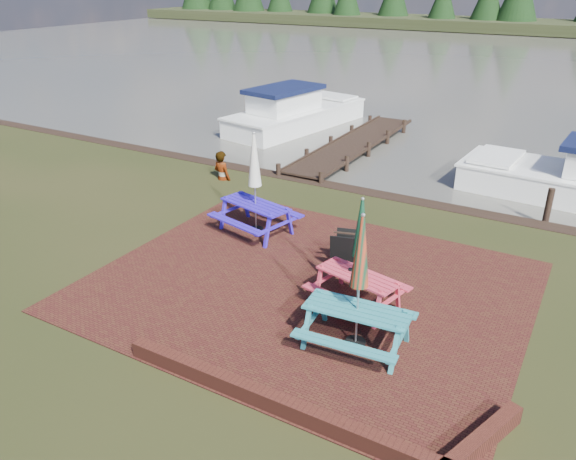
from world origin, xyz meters
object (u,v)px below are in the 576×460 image
at_px(picnic_table_red, 358,270).
at_px(picnic_table_blue, 255,199).
at_px(person, 221,152).
at_px(jetty, 352,145).
at_px(boat_jetty, 294,114).
at_px(chalkboard, 345,250).
at_px(picnic_table_teal, 358,303).

relative_size(picnic_table_red, picnic_table_blue, 0.88).
bearing_deg(person, jetty, -100.62).
xyz_separation_m(boat_jetty, person, (1.56, -7.64, 0.50)).
bearing_deg(chalkboard, jetty, 96.85).
bearing_deg(picnic_table_red, jetty, 127.52).
distance_m(picnic_table_teal, chalkboard, 2.98).
distance_m(picnic_table_blue, chalkboard, 2.96).
distance_m(jetty, boat_jetty, 4.33).
bearing_deg(person, chalkboard, 160.45).
relative_size(picnic_table_blue, jetty, 0.29).
xyz_separation_m(chalkboard, jetty, (-3.86, 9.13, -0.35)).
height_order(picnic_table_red, boat_jetty, picnic_table_red).
distance_m(picnic_table_teal, boat_jetty, 16.52).
bearing_deg(chalkboard, boat_jetty, 108.12).
relative_size(picnic_table_teal, jetty, 0.29).
height_order(picnic_table_teal, chalkboard, picnic_table_teal).
relative_size(picnic_table_blue, person, 1.41).
bearing_deg(boat_jetty, picnic_table_teal, -46.71).
height_order(picnic_table_blue, chalkboard, picnic_table_blue).
bearing_deg(picnic_table_teal, chalkboard, 113.84).
bearing_deg(picnic_table_teal, boat_jetty, 118.48).
distance_m(picnic_table_teal, picnic_table_blue, 5.35).
distance_m(picnic_table_blue, person, 4.36).
distance_m(picnic_table_red, chalkboard, 1.62).
bearing_deg(chalkboard, person, 133.26).
distance_m(chalkboard, boat_jetty, 13.58).
height_order(jetty, person, person).
xyz_separation_m(chalkboard, person, (-6.06, 3.60, 0.47)).
relative_size(picnic_table_blue, chalkboard, 2.94).
height_order(picnic_table_teal, boat_jetty, picnic_table_teal).
bearing_deg(picnic_table_blue, chalkboard, 0.12).
xyz_separation_m(jetty, person, (-2.21, -5.53, 0.82)).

